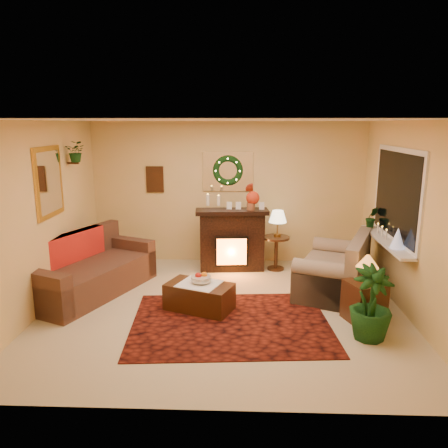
{
  "coord_description": "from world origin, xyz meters",
  "views": [
    {
      "loc": [
        0.23,
        -5.74,
        2.56
      ],
      "look_at": [
        0.0,
        0.35,
        1.15
      ],
      "focal_mm": 35.0,
      "sensor_mm": 36.0,
      "label": 1
    }
  ],
  "objects_px": {
    "side_table_round": "(276,252)",
    "end_table_square": "(364,301)",
    "sofa": "(91,266)",
    "loveseat": "(333,265)",
    "coffee_table": "(199,296)",
    "fireplace": "(232,240)"
  },
  "relations": [
    {
      "from": "end_table_square",
      "to": "fireplace",
      "type": "bearing_deg",
      "value": 131.54
    },
    {
      "from": "loveseat",
      "to": "end_table_square",
      "type": "bearing_deg",
      "value": -57.17
    },
    {
      "from": "sofa",
      "to": "end_table_square",
      "type": "relative_size",
      "value": 3.93
    },
    {
      "from": "sofa",
      "to": "coffee_table",
      "type": "bearing_deg",
      "value": 5.25
    },
    {
      "from": "loveseat",
      "to": "side_table_round",
      "type": "bearing_deg",
      "value": 151.25
    },
    {
      "from": "sofa",
      "to": "side_table_round",
      "type": "xyz_separation_m",
      "value": [
        2.91,
        1.23,
        -0.1
      ]
    },
    {
      "from": "sofa",
      "to": "side_table_round",
      "type": "distance_m",
      "value": 3.16
    },
    {
      "from": "sofa",
      "to": "loveseat",
      "type": "height_order",
      "value": "sofa"
    },
    {
      "from": "sofa",
      "to": "loveseat",
      "type": "relative_size",
      "value": 1.35
    },
    {
      "from": "sofa",
      "to": "loveseat",
      "type": "distance_m",
      "value": 3.73
    },
    {
      "from": "side_table_round",
      "to": "end_table_square",
      "type": "xyz_separation_m",
      "value": [
        1.0,
        -2.05,
        -0.06
      ]
    },
    {
      "from": "fireplace",
      "to": "end_table_square",
      "type": "distance_m",
      "value": 2.71
    },
    {
      "from": "fireplace",
      "to": "loveseat",
      "type": "height_order",
      "value": "fireplace"
    },
    {
      "from": "sofa",
      "to": "side_table_round",
      "type": "height_order",
      "value": "sofa"
    },
    {
      "from": "fireplace",
      "to": "end_table_square",
      "type": "xyz_separation_m",
      "value": [
        1.79,
        -2.02,
        -0.28
      ]
    },
    {
      "from": "side_table_round",
      "to": "end_table_square",
      "type": "distance_m",
      "value": 2.28
    },
    {
      "from": "sofa",
      "to": "end_table_square",
      "type": "xyz_separation_m",
      "value": [
        3.92,
        -0.82,
        -0.16
      ]
    },
    {
      "from": "fireplace",
      "to": "coffee_table",
      "type": "height_order",
      "value": "fireplace"
    },
    {
      "from": "loveseat",
      "to": "coffee_table",
      "type": "relative_size",
      "value": 1.74
    },
    {
      "from": "end_table_square",
      "to": "coffee_table",
      "type": "relative_size",
      "value": 0.6
    },
    {
      "from": "end_table_square",
      "to": "coffee_table",
      "type": "xyz_separation_m",
      "value": [
        -2.21,
        0.26,
        -0.06
      ]
    },
    {
      "from": "coffee_table",
      "to": "fireplace",
      "type": "bearing_deg",
      "value": 98.53
    }
  ]
}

